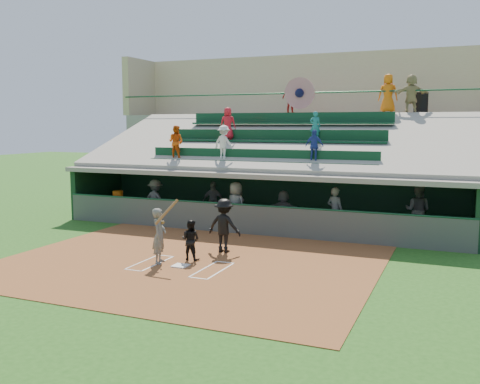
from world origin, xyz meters
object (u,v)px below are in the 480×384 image
at_px(water_cooler, 118,196).
at_px(trash_bin, 421,103).
at_px(white_table, 119,210).
at_px(home_plate, 180,266).
at_px(catcher, 191,240).
at_px(batter_at_plate, 159,235).

distance_m(water_cooler, trash_bin, 14.40).
bearing_deg(water_cooler, white_table, 95.88).
bearing_deg(home_plate, catcher, 95.40).
distance_m(home_plate, batter_at_plate, 1.11).
bearing_deg(white_table, water_cooler, -76.86).
height_order(home_plate, catcher, catcher).
relative_size(batter_at_plate, catcher, 1.59).
bearing_deg(batter_at_plate, catcher, 45.18).
xyz_separation_m(home_plate, batter_at_plate, (-0.75, 0.09, 0.82)).
xyz_separation_m(white_table, trash_bin, (11.78, 7.16, 4.66)).
height_order(catcher, trash_bin, trash_bin).
xyz_separation_m(home_plate, catcher, (-0.07, 0.77, 0.60)).
height_order(home_plate, trash_bin, trash_bin).
bearing_deg(catcher, home_plate, 96.54).
distance_m(catcher, white_table, 8.02).
bearing_deg(trash_bin, home_plate, -112.93).
bearing_deg(white_table, trash_bin, 38.56).
height_order(batter_at_plate, catcher, batter_at_plate).
distance_m(batter_at_plate, water_cooler, 7.94).
bearing_deg(trash_bin, batter_at_plate, -115.82).
distance_m(home_plate, water_cooler, 8.60).
relative_size(home_plate, white_table, 0.49).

